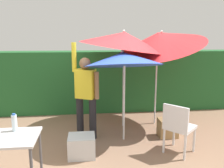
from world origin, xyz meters
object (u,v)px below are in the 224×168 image
crate_cardboard (168,128)px  umbrella_rainbow (124,40)px  umbrella_yellow (159,40)px  cooler_box (82,146)px  umbrella_orange (123,59)px  bottle_water (14,123)px  person_vendor (86,92)px  folding_table (5,144)px  chair_plastic (178,126)px

crate_cardboard → umbrella_rainbow: bearing=139.4°
umbrella_yellow → cooler_box: 2.74m
cooler_box → umbrella_yellow: bearing=37.5°
umbrella_orange → bottle_water: umbrella_orange is taller
cooler_box → crate_cardboard: 1.81m
umbrella_rainbow → person_vendor: 1.39m
person_vendor → cooler_box: 1.06m
folding_table → umbrella_rainbow: bearing=49.3°
umbrella_yellow → umbrella_rainbow: bearing=-179.2°
umbrella_yellow → bottle_water: bearing=-142.4°
crate_cardboard → bottle_water: bearing=-153.8°
cooler_box → bottle_water: size_ratio=1.87×
umbrella_orange → bottle_water: size_ratio=7.68×
person_vendor → umbrella_rainbow: bearing=33.6°
chair_plastic → crate_cardboard: 0.77m
chair_plastic → crate_cardboard: size_ratio=2.42×
umbrella_rainbow → crate_cardboard: (0.80, -0.69, -1.73)m
folding_table → bottle_water: size_ratio=3.33×
umbrella_yellow → folding_table: 3.58m
umbrella_orange → person_vendor: (-0.70, 0.17, -0.65)m
umbrella_rainbow → umbrella_yellow: bearing=0.8°
chair_plastic → bottle_water: (-2.47, -0.56, 0.37)m
person_vendor → chair_plastic: person_vendor is taller
umbrella_rainbow → umbrella_yellow: (0.78, 0.01, -0.01)m
umbrella_orange → crate_cardboard: bearing=2.1°
umbrella_orange → cooler_box: umbrella_orange is taller
umbrella_rainbow → bottle_water: (-1.75, -1.94, -1.04)m
cooler_box → crate_cardboard: (1.71, 0.60, 0.00)m
umbrella_rainbow → umbrella_orange: bearing=-99.6°
umbrella_orange → umbrella_yellow: (0.90, 0.73, 0.33)m
umbrella_orange → chair_plastic: 1.52m
person_vendor → bottle_water: bearing=-123.6°
crate_cardboard → umbrella_yellow: bearing=91.7°
chair_plastic → umbrella_yellow: bearing=87.5°
umbrella_rainbow → crate_cardboard: size_ratio=6.09×
person_vendor → folding_table: 1.88m
person_vendor → bottle_water: (-0.93, -1.39, -0.05)m
umbrella_rainbow → umbrella_orange: umbrella_rainbow is taller
umbrella_orange → umbrella_rainbow: bearing=80.4°
chair_plastic → folding_table: 2.65m
cooler_box → folding_table: 1.33m
chair_plastic → cooler_box: size_ratio=1.99×
umbrella_yellow → cooler_box: (-1.69, -1.30, -1.73)m
person_vendor → chair_plastic: size_ratio=2.11×
umbrella_rainbow → umbrella_yellow: umbrella_yellow is taller
folding_table → umbrella_yellow: bearing=39.3°
umbrella_rainbow → umbrella_yellow: size_ratio=0.90×
umbrella_yellow → person_vendor: 1.96m
umbrella_orange → crate_cardboard: umbrella_orange is taller
umbrella_yellow → cooler_box: umbrella_yellow is taller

